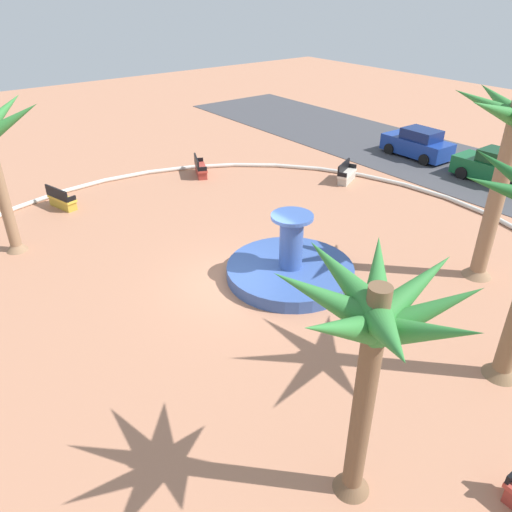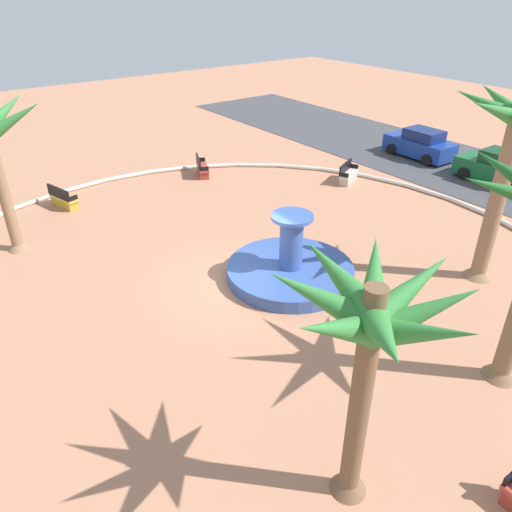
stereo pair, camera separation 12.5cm
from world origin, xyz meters
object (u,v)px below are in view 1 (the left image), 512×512
object	(u,v)px
palm_tree_mid_plaza	(376,329)
bench_southwest	(200,169)
parked_car_second	(496,168)
bench_north	(62,201)
parked_car_leftmost	(417,144)
fountain	(290,269)
bench_west	(346,175)
palm_tree_far_side	(509,146)

from	to	relation	value
palm_tree_mid_plaza	bench_southwest	world-z (taller)	palm_tree_mid_plaza
bench_southwest	parked_car_second	xyz separation A→B (m)	(9.93, 11.35, 0.43)
bench_north	parked_car_leftmost	world-z (taller)	parked_car_leftmost
fountain	palm_tree_mid_plaza	size ratio (longest dim) A/B	0.85
bench_southwest	bench_west	bearing A→B (deg)	45.87
bench_west	bench_southwest	xyz separation A→B (m)	(-5.30, -5.46, 0.00)
bench_southwest	parked_car_second	bearing A→B (deg)	48.83
fountain	bench_southwest	size ratio (longest dim) A/B	2.65
palm_tree_mid_plaza	bench_north	xyz separation A→B (m)	(-17.73, -0.01, -3.71)
bench_north	palm_tree_far_side	bearing A→B (deg)	33.19
palm_tree_far_side	bench_southwest	xyz separation A→B (m)	(-14.45, -2.39, -4.30)
fountain	bench_west	size ratio (longest dim) A/B	2.65
palm_tree_far_side	bench_north	xyz separation A→B (m)	(-14.67, -9.60, -4.30)
palm_tree_mid_plaza	bench_north	world-z (taller)	palm_tree_mid_plaza
fountain	bench_southwest	bearing A→B (deg)	164.69
palm_tree_mid_plaza	bench_west	size ratio (longest dim) A/B	3.12
bench_west	parked_car_second	world-z (taller)	parked_car_second
bench_southwest	parked_car_leftmost	size ratio (longest dim) A/B	0.41
palm_tree_mid_plaza	parked_car_second	xyz separation A→B (m)	(-7.57, 18.54, -3.28)
bench_west	parked_car_second	bearing A→B (deg)	51.82
bench_southwest	parked_car_second	world-z (taller)	parked_car_second
palm_tree_far_side	palm_tree_mid_plaza	bearing A→B (deg)	-72.32
parked_car_leftmost	parked_car_second	bearing A→B (deg)	-2.90
bench_north	parked_car_leftmost	distance (m)	19.52
palm_tree_mid_plaza	parked_car_second	bearing A→B (deg)	112.22
palm_tree_far_side	fountain	bearing A→B (deg)	-126.22
bench_west	parked_car_leftmost	distance (m)	6.16
bench_west	bench_southwest	world-z (taller)	same
bench_west	parked_car_second	distance (m)	7.51
fountain	bench_west	xyz separation A→B (m)	(-5.28, 8.35, 0.02)
parked_car_leftmost	parked_car_second	distance (m)	4.93
palm_tree_mid_plaza	bench_southwest	size ratio (longest dim) A/B	3.12
parked_car_leftmost	palm_tree_mid_plaza	bearing A→B (deg)	-56.38
palm_tree_far_side	parked_car_second	bearing A→B (deg)	116.77
fountain	bench_southwest	world-z (taller)	fountain
palm_tree_far_side	bench_southwest	world-z (taller)	palm_tree_far_side
palm_tree_far_side	bench_southwest	distance (m)	15.26
fountain	parked_car_leftmost	bearing A→B (deg)	111.01
fountain	palm_tree_mid_plaza	distance (m)	8.97
fountain	parked_car_leftmost	size ratio (longest dim) A/B	1.09
palm_tree_far_side	parked_car_second	distance (m)	10.75
bench_north	bench_west	bearing A→B (deg)	66.45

